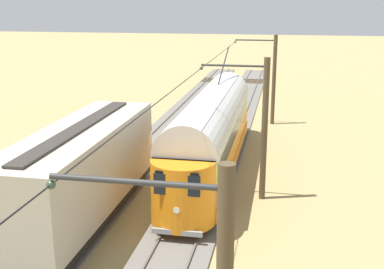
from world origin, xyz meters
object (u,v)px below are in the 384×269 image
at_px(catenary_pole_foreground, 273,78).
at_px(catenary_pole_mid_near, 262,127).
at_px(vintage_streetcar, 212,130).
at_px(boxcar_adjacent, 81,171).

distance_m(catenary_pole_foreground, catenary_pole_mid_near, 14.45).
xyz_separation_m(catenary_pole_foreground, catenary_pole_mid_near, (0.00, 14.45, 0.00)).
xyz_separation_m(vintage_streetcar, catenary_pole_foreground, (-2.78, -11.05, 1.17)).
distance_m(vintage_streetcar, catenary_pole_mid_near, 4.55).
height_order(vintage_streetcar, catenary_pole_mid_near, catenary_pole_mid_near).
bearing_deg(catenary_pole_foreground, boxcar_adjacent, 68.66).
bearing_deg(vintage_streetcar, catenary_pole_mid_near, 129.30).
distance_m(boxcar_adjacent, catenary_pole_mid_near, 8.10).
xyz_separation_m(boxcar_adjacent, catenary_pole_foreground, (-7.09, -18.15, 1.27)).
height_order(catenary_pole_foreground, catenary_pole_mid_near, same).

